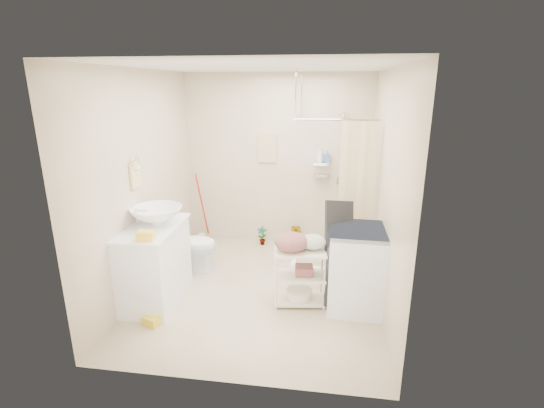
{
  "coord_description": "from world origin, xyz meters",
  "views": [
    {
      "loc": [
        0.75,
        -4.27,
        2.41
      ],
      "look_at": [
        0.11,
        0.25,
        1.03
      ],
      "focal_mm": 26.0,
      "sensor_mm": 36.0,
      "label": 1
    }
  ],
  "objects_px": {
    "vanity": "(155,264)",
    "laundry_rack": "(300,272)",
    "washing_machine": "(358,268)",
    "toilet": "(190,244)"
  },
  "relations": [
    {
      "from": "vanity",
      "to": "laundry_rack",
      "type": "distance_m",
      "value": 1.66
    },
    {
      "from": "vanity",
      "to": "laundry_rack",
      "type": "relative_size",
      "value": 1.31
    },
    {
      "from": "laundry_rack",
      "to": "vanity",
      "type": "bearing_deg",
      "value": 177.88
    },
    {
      "from": "vanity",
      "to": "washing_machine",
      "type": "relative_size",
      "value": 1.1
    },
    {
      "from": "toilet",
      "to": "washing_machine",
      "type": "distance_m",
      "value": 2.28
    },
    {
      "from": "vanity",
      "to": "washing_machine",
      "type": "distance_m",
      "value": 2.31
    },
    {
      "from": "toilet",
      "to": "washing_machine",
      "type": "relative_size",
      "value": 0.78
    },
    {
      "from": "laundry_rack",
      "to": "washing_machine",
      "type": "bearing_deg",
      "value": -4.71
    },
    {
      "from": "washing_machine",
      "to": "laundry_rack",
      "type": "bearing_deg",
      "value": -175.9
    },
    {
      "from": "toilet",
      "to": "laundry_rack",
      "type": "xyz_separation_m",
      "value": [
        1.53,
        -0.67,
        0.03
      ]
    }
  ]
}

